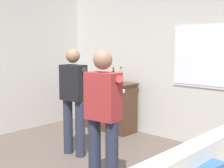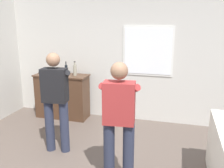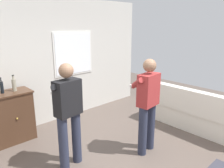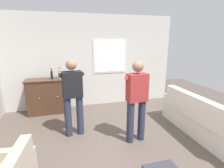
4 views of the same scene
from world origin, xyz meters
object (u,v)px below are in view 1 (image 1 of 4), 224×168
at_px(sideboard_cabinet, 108,106).
at_px(bottle_liquor_amber, 113,76).
at_px(person_standing_right, 104,114).
at_px(person_standing_left, 74,96).
at_px(bottle_wine_green, 121,77).

bearing_deg(sideboard_cabinet, bottle_liquor_amber, 10.27).
bearing_deg(sideboard_cabinet, person_standing_right, -47.68).
relative_size(sideboard_cabinet, person_standing_left, 0.72).
relative_size(bottle_wine_green, person_standing_left, 0.19).
height_order(bottle_liquor_amber, person_standing_left, person_standing_left).
xyz_separation_m(sideboard_cabinet, bottle_wine_green, (0.33, 0.01, 0.62)).
xyz_separation_m(bottle_wine_green, bottle_liquor_amber, (-0.21, 0.01, -0.01)).
distance_m(bottle_wine_green, person_standing_left, 1.46).
xyz_separation_m(person_standing_left, person_standing_right, (1.21, -0.58, 0.00)).
xyz_separation_m(sideboard_cabinet, bottle_liquor_amber, (0.12, 0.02, 0.61)).
bearing_deg(bottle_liquor_amber, bottle_wine_green, -3.92).
distance_m(sideboard_cabinet, bottle_wine_green, 0.70).
bearing_deg(bottle_wine_green, bottle_liquor_amber, 176.08).
height_order(bottle_wine_green, person_standing_right, person_standing_right).
relative_size(sideboard_cabinet, bottle_wine_green, 3.86).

